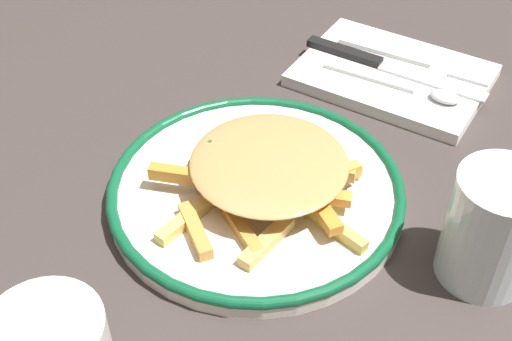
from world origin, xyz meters
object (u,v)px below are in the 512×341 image
(knife, at_px, (378,63))
(fries_heap, at_px, (267,175))
(fork, at_px, (413,60))
(spoon, at_px, (414,89))
(napkin, at_px, (392,75))
(plate, at_px, (256,191))
(water_glass, at_px, (493,229))

(knife, bearing_deg, fries_heap, 0.03)
(fork, xyz_separation_m, spoon, (0.05, 0.02, 0.00))
(napkin, distance_m, spoon, 0.05)
(plate, relative_size, fork, 1.51)
(fork, bearing_deg, knife, -47.61)
(fries_heap, xyz_separation_m, spoon, (-0.21, 0.05, -0.02))
(plate, relative_size, water_glass, 2.69)
(plate, distance_m, fork, 0.27)
(knife, distance_m, water_glass, 0.29)
(fries_heap, distance_m, knife, 0.24)
(plate, height_order, fries_heap, fries_heap)
(plate, xyz_separation_m, knife, (-0.24, 0.01, 0.01))
(spoon, bearing_deg, napkin, -127.08)
(fries_heap, height_order, napkin, fries_heap)
(knife, bearing_deg, water_glass, 41.04)
(fork, xyz_separation_m, water_glass, (0.24, 0.16, 0.03))
(fork, height_order, knife, knife)
(napkin, relative_size, knife, 0.95)
(plate, distance_m, napkin, 0.24)
(spoon, bearing_deg, fork, -157.54)
(napkin, height_order, knife, knife)
(fries_heap, relative_size, spoon, 1.30)
(fries_heap, bearing_deg, knife, -179.97)
(fries_heap, xyz_separation_m, napkin, (-0.24, 0.02, -0.03))
(knife, xyz_separation_m, water_glass, (0.22, 0.19, 0.03))
(fries_heap, relative_size, napkin, 0.99)
(napkin, relative_size, fork, 1.13)
(fries_heap, xyz_separation_m, knife, (-0.24, -0.00, -0.02))
(water_glass, bearing_deg, fork, -147.31)
(plate, xyz_separation_m, fries_heap, (0.00, 0.01, 0.03))
(spoon, distance_m, water_glass, 0.23)
(plate, bearing_deg, fork, 170.92)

